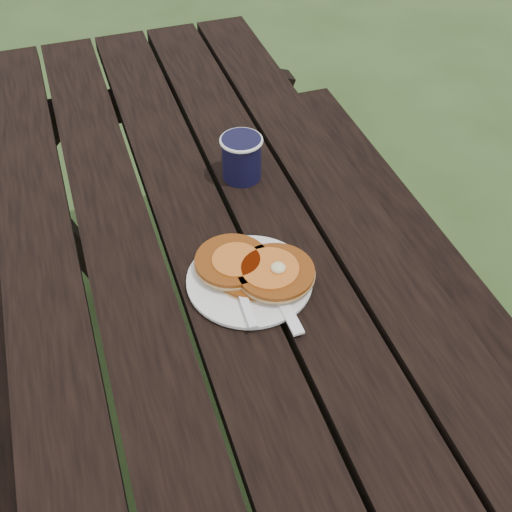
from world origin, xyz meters
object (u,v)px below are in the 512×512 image
object	(u,v)px
picnic_table	(209,351)
plate	(250,281)
pancake_stack	(255,268)
coffee_cup	(242,155)

from	to	relation	value
picnic_table	plate	size ratio (longest dim) A/B	8.16
pancake_stack	plate	bearing A→B (deg)	-147.36
plate	pancake_stack	xyz separation A→B (m)	(0.01, 0.01, 0.02)
picnic_table	pancake_stack	size ratio (longest dim) A/B	8.92
plate	coffee_cup	world-z (taller)	coffee_cup
picnic_table	plate	distance (m)	0.42
plate	picnic_table	bearing A→B (deg)	108.14
picnic_table	coffee_cup	world-z (taller)	coffee_cup
picnic_table	coffee_cup	xyz separation A→B (m)	(0.13, 0.14, 0.44)
pancake_stack	coffee_cup	xyz separation A→B (m)	(0.07, 0.29, 0.03)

